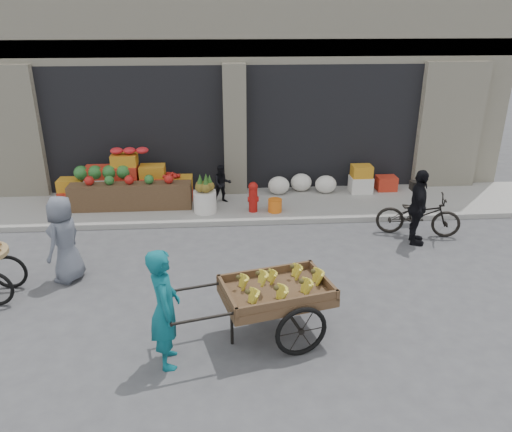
{
  "coord_description": "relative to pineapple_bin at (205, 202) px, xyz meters",
  "views": [
    {
      "loc": [
        -0.36,
        -7.13,
        4.4
      ],
      "look_at": [
        0.22,
        0.88,
        1.1
      ],
      "focal_mm": 35.0,
      "sensor_mm": 36.0,
      "label": 1
    }
  ],
  "objects": [
    {
      "name": "ground",
      "position": [
        0.75,
        -3.6,
        -0.37
      ],
      "size": [
        80.0,
        80.0,
        0.0
      ],
      "primitive_type": "plane",
      "color": "#424244",
      "rests_on": "ground"
    },
    {
      "name": "sidewalk",
      "position": [
        0.75,
        0.5,
        -0.31
      ],
      "size": [
        18.0,
        2.2,
        0.12
      ],
      "primitive_type": "cube",
      "color": "gray",
      "rests_on": "ground"
    },
    {
      "name": "building",
      "position": [
        0.75,
        4.43,
        3.0
      ],
      "size": [
        14.0,
        6.45,
        7.0
      ],
      "color": "beige",
      "rests_on": "ground"
    },
    {
      "name": "fruit_display",
      "position": [
        -1.73,
        0.78,
        0.3
      ],
      "size": [
        3.1,
        1.12,
        1.24
      ],
      "color": "red",
      "rests_on": "sidewalk"
    },
    {
      "name": "pineapple_bin",
      "position": [
        0.0,
        0.0,
        0.0
      ],
      "size": [
        0.52,
        0.52,
        0.5
      ],
      "primitive_type": "cylinder",
      "color": "silver",
      "rests_on": "sidewalk"
    },
    {
      "name": "fire_hydrant",
      "position": [
        1.1,
        -0.05,
        0.13
      ],
      "size": [
        0.22,
        0.22,
        0.71
      ],
      "color": "#A5140F",
      "rests_on": "sidewalk"
    },
    {
      "name": "orange_bucket",
      "position": [
        1.6,
        -0.1,
        -0.1
      ],
      "size": [
        0.32,
        0.32,
        0.3
      ],
      "primitive_type": "cylinder",
      "color": "orange",
      "rests_on": "sidewalk"
    },
    {
      "name": "right_bay_goods",
      "position": [
        3.36,
        1.1,
        0.04
      ],
      "size": [
        3.35,
        0.6,
        0.7
      ],
      "color": "silver",
      "rests_on": "sidewalk"
    },
    {
      "name": "seated_person",
      "position": [
        0.4,
        0.6,
        0.21
      ],
      "size": [
        0.51,
        0.43,
        0.93
      ],
      "primitive_type": "imported",
      "rotation": [
        0.0,
        0.0,
        0.17
      ],
      "color": "black",
      "rests_on": "sidewalk"
    },
    {
      "name": "banana_cart",
      "position": [
        1.06,
        -4.67,
        0.41
      ],
      "size": [
        2.72,
        1.6,
        1.07
      ],
      "rotation": [
        0.0,
        0.0,
        0.25
      ],
      "color": "brown",
      "rests_on": "ground"
    },
    {
      "name": "vendor_woman",
      "position": [
        -0.39,
        -5.15,
        0.47
      ],
      "size": [
        0.48,
        0.66,
        1.68
      ],
      "primitive_type": "imported",
      "rotation": [
        0.0,
        0.0,
        1.71
      ],
      "color": "#0D5D68",
      "rests_on": "ground"
    },
    {
      "name": "vendor_grey",
      "position": [
        -2.34,
        -2.75,
        0.41
      ],
      "size": [
        0.72,
        0.88,
        1.56
      ],
      "primitive_type": "imported",
      "rotation": [
        0.0,
        0.0,
        -1.91
      ],
      "color": "slate",
      "rests_on": "ground"
    },
    {
      "name": "bicycle",
      "position": [
        4.49,
        -1.33,
        0.08
      ],
      "size": [
        1.81,
        1.02,
        0.9
      ],
      "primitive_type": "imported",
      "rotation": [
        0.0,
        0.0,
        1.31
      ],
      "color": "black",
      "rests_on": "ground"
    },
    {
      "name": "cyclist",
      "position": [
        4.29,
        -1.73,
        0.41
      ],
      "size": [
        0.6,
        0.98,
        1.56
      ],
      "primitive_type": "imported",
      "rotation": [
        0.0,
        0.0,
        1.31
      ],
      "color": "black",
      "rests_on": "ground"
    }
  ]
}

